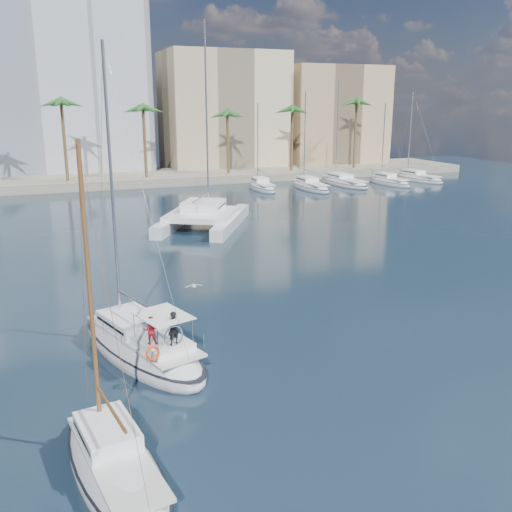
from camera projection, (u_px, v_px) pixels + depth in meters
name	position (u px, v px, depth m)	size (l,w,h in m)	color
ground	(240.00, 332.00, 30.06)	(160.00, 160.00, 0.00)	black
quay	(102.00, 180.00, 84.80)	(120.00, 14.00, 1.20)	gray
building_modern	(7.00, 87.00, 87.92)	(42.00, 16.00, 28.00)	white
building_beige	(223.00, 113.00, 98.14)	(20.00, 14.00, 20.00)	beige
building_tan_right	(331.00, 118.00, 103.59)	(18.00, 12.00, 18.00)	tan
palm_centre	(101.00, 113.00, 78.68)	(3.60, 3.60, 12.30)	brown
palm_right	(320.00, 112.00, 90.56)	(3.60, 3.60, 12.30)	brown
main_sloop	(141.00, 346.00, 27.23)	(6.16, 10.72, 15.17)	silver
small_sloop	(115.00, 467.00, 18.29)	(3.61, 8.16, 11.32)	silver
catamaran	(203.00, 214.00, 55.54)	(12.45, 14.86, 19.26)	silver
seagull	(194.00, 286.00, 36.19)	(1.19, 0.51, 0.22)	silver
moored_yacht_a	(262.00, 190.00, 79.35)	(2.72, 9.35, 11.90)	silver
moored_yacht_b	(310.00, 189.00, 79.82)	(3.14, 10.78, 13.72)	silver
moored_yacht_c	(344.00, 185.00, 83.89)	(3.55, 12.21, 15.54)	silver
moored_yacht_d	(389.00, 184.00, 84.37)	(2.72, 9.35, 11.90)	silver
moored_yacht_e	(417.00, 181.00, 88.44)	(3.14, 10.78, 13.72)	silver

